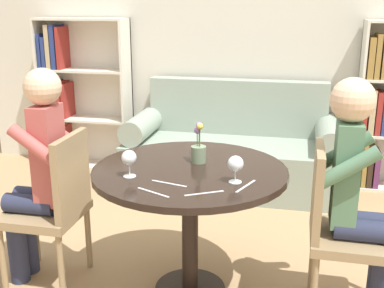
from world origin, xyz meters
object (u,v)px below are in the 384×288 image
object	(u,v)px
chair_right	(338,225)
wine_glass_left	(129,159)
person_left	(38,173)
chair_left	(55,203)
person_right	(359,192)
bookshelf_left	(75,95)
flower_vase	(199,149)
wine_glass_right	(236,165)
couch	(232,152)

from	to	relation	value
chair_right	wine_glass_left	world-z (taller)	chair_right
chair_right	person_left	bearing A→B (deg)	92.48
chair_left	chair_right	world-z (taller)	same
person_right	wine_glass_left	xyz separation A→B (m)	(-1.13, -0.20, 0.16)
chair_right	person_left	world-z (taller)	person_left
chair_left	person_right	distance (m)	1.65
bookshelf_left	flower_vase	distance (m)	2.50
bookshelf_left	person_right	xyz separation A→B (m)	(2.48, -1.98, -0.03)
wine_glass_right	flower_vase	distance (m)	0.36
bookshelf_left	flower_vase	world-z (taller)	bookshelf_left
chair_right	flower_vase	distance (m)	0.83
bookshelf_left	couch	bearing A→B (deg)	-9.44
chair_left	person_right	xyz separation A→B (m)	(1.64, 0.06, 0.19)
couch	person_right	world-z (taller)	person_right
bookshelf_left	wine_glass_left	world-z (taller)	bookshelf_left
chair_right	person_left	distance (m)	1.65
bookshelf_left	chair_left	xyz separation A→B (m)	(0.84, -2.04, -0.22)
wine_glass_right	flower_vase	xyz separation A→B (m)	(-0.24, 0.27, -0.02)
couch	wine_glass_left	distance (m)	2.00
couch	bookshelf_left	distance (m)	1.69
wine_glass_left	chair_right	bearing A→B (deg)	10.84
person_left	flower_vase	xyz separation A→B (m)	(0.89, 0.16, 0.15)
person_left	flower_vase	bearing A→B (deg)	100.26
wine_glass_left	flower_vase	size ratio (longest dim) A/B	0.61
chair_left	bookshelf_left	bearing A→B (deg)	-157.62
couch	wine_glass_left	xyz separation A→B (m)	(-0.27, -1.91, 0.53)
person_left	wine_glass_left	size ratio (longest dim) A/B	9.14
wine_glass_right	wine_glass_left	bearing A→B (deg)	-176.35
bookshelf_left	wine_glass_right	distance (m)	2.85
wine_glass_right	person_left	bearing A→B (deg)	174.60
person_left	wine_glass_left	bearing A→B (deg)	76.80
bookshelf_left	person_left	distance (m)	2.17
bookshelf_left	chair_right	bearing A→B (deg)	-39.57
chair_left	person_right	bearing A→B (deg)	92.11
person_right	wine_glass_right	xyz separation A→B (m)	(-0.60, -0.17, 0.16)
wine_glass_left	wine_glass_right	xyz separation A→B (m)	(0.53, 0.03, -0.00)
wine_glass_left	wine_glass_right	distance (m)	0.53
bookshelf_left	person_right	distance (m)	3.17
bookshelf_left	chair_left	world-z (taller)	bookshelf_left
couch	wine_glass_right	distance (m)	1.97
couch	person_right	size ratio (longest dim) A/B	1.47
chair_right	wine_glass_left	xyz separation A→B (m)	(-1.05, -0.20, 0.35)
couch	chair_right	distance (m)	1.89
bookshelf_left	flower_vase	size ratio (longest dim) A/B	6.48
chair_right	chair_left	bearing A→B (deg)	92.60
person_right	bookshelf_left	bearing A→B (deg)	51.77
person_right	wine_glass_left	bearing A→B (deg)	100.36
chair_right	person_right	bearing A→B (deg)	-90.26
person_left	wine_glass_right	distance (m)	1.14
bookshelf_left	wine_glass_right	size ratio (longest dim) A/B	10.77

